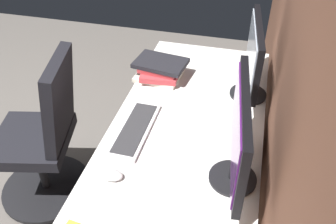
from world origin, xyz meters
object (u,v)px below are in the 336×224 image
at_px(mouse_main, 111,175).
at_px(book_stack_near, 160,70).
at_px(keyboard_main, 135,129).
at_px(drawer_pedestal, 192,170).
at_px(monitor_secondary, 254,56).
at_px(office_chair, 45,140).
at_px(monitor_primary, 239,135).

distance_m(mouse_main, book_stack_near, 0.80).
bearing_deg(book_stack_near, keyboard_main, 0.82).
height_order(drawer_pedestal, book_stack_near, book_stack_near).
bearing_deg(book_stack_near, mouse_main, 0.23).
xyz_separation_m(mouse_main, book_stack_near, (-0.80, -0.00, 0.04)).
bearing_deg(drawer_pedestal, mouse_main, -29.58).
distance_m(monitor_secondary, office_chair, 1.27).
height_order(drawer_pedestal, monitor_primary, monitor_primary).
bearing_deg(monitor_primary, mouse_main, -76.95).
xyz_separation_m(drawer_pedestal, office_chair, (0.08, -0.86, 0.11)).
xyz_separation_m(monitor_secondary, book_stack_near, (-0.05, -0.51, -0.19)).
distance_m(book_stack_near, office_chair, 0.79).
bearing_deg(office_chair, monitor_primary, 75.72).
xyz_separation_m(monitor_secondary, mouse_main, (0.75, -0.51, -0.22)).
bearing_deg(mouse_main, monitor_secondary, 145.79).
distance_m(monitor_primary, mouse_main, 0.56).
bearing_deg(book_stack_near, office_chair, -55.18).
distance_m(monitor_primary, book_stack_near, 0.87).
distance_m(keyboard_main, book_stack_near, 0.49).
bearing_deg(monitor_primary, monitor_secondary, 178.55).
bearing_deg(monitor_primary, keyboard_main, -111.82).
bearing_deg(office_chair, keyboard_main, 82.32).
height_order(monitor_primary, book_stack_near, monitor_primary).
distance_m(monitor_secondary, mouse_main, 0.93).
bearing_deg(keyboard_main, monitor_secondary, 130.96).
bearing_deg(book_stack_near, monitor_primary, 35.87).
relative_size(monitor_primary, office_chair, 0.58).
height_order(monitor_primary, monitor_secondary, monitor_primary).
bearing_deg(monitor_secondary, keyboard_main, -49.04).
relative_size(drawer_pedestal, monitor_secondary, 1.33).
xyz_separation_m(monitor_secondary, office_chair, (0.36, -1.10, -0.51)).
bearing_deg(keyboard_main, office_chair, -97.68).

